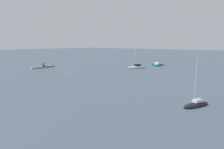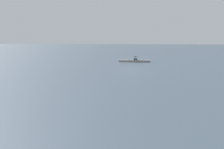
# 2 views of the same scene
# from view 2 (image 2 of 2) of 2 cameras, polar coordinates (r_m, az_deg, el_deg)

# --- Properties ---
(ground_plane) EXTENTS (500.00, 500.00, 0.00)m
(ground_plane) POSITION_cam_2_polar(r_m,az_deg,el_deg) (49.01, 5.25, 1.34)
(ground_plane) COLOR #475666
(seawall_pier) EXTENTS (9.54, 1.59, 0.65)m
(seawall_pier) POSITION_cam_2_polar(r_m,az_deg,el_deg) (65.17, 6.04, 3.65)
(seawall_pier) COLOR gray
(seawall_pier) RESTS_ON ground_plane
(person_seated_blue_left) EXTENTS (0.45, 0.64, 0.73)m
(person_seated_blue_left) POSITION_cam_2_polar(r_m,az_deg,el_deg) (64.86, 6.61, 4.12)
(person_seated_blue_left) COLOR #1E2333
(person_seated_blue_left) RESTS_ON seawall_pier
(person_seated_dark_right) EXTENTS (0.45, 0.64, 0.73)m
(person_seated_dark_right) POSITION_cam_2_polar(r_m,az_deg,el_deg) (65.00, 6.12, 4.14)
(person_seated_dark_right) COLOR #1E2333
(person_seated_dark_right) RESTS_ON seawall_pier
(umbrella_open_black) EXTENTS (1.28, 1.28, 1.28)m
(umbrella_open_black) POSITION_cam_2_polar(r_m,az_deg,el_deg) (65.03, 6.39, 4.90)
(umbrella_open_black) COLOR black
(umbrella_open_black) RESTS_ON seawall_pier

